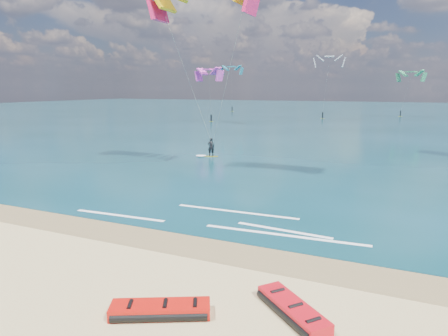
# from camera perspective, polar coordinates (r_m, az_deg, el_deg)

# --- Properties ---
(ground) EXTENTS (320.00, 320.00, 0.00)m
(ground) POSITION_cam_1_polar(r_m,az_deg,el_deg) (52.69, 12.51, 3.78)
(ground) COLOR tan
(ground) RESTS_ON ground
(wet_sand_strip) EXTENTS (320.00, 2.40, 0.01)m
(wet_sand_strip) POSITION_cam_1_polar(r_m,az_deg,el_deg) (18.72, -10.91, -9.72)
(wet_sand_strip) COLOR olive
(wet_sand_strip) RESTS_ON ground
(sea) EXTENTS (320.00, 200.00, 0.04)m
(sea) POSITION_cam_1_polar(r_m,az_deg,el_deg) (115.92, 18.85, 7.43)
(sea) COLOR #0A3237
(sea) RESTS_ON ground
(packed_kite_left) EXTENTS (3.37, 2.45, 0.43)m
(packed_kite_left) POSITION_cam_1_polar(r_m,az_deg,el_deg) (12.85, -9.06, -20.03)
(packed_kite_left) COLOR red
(packed_kite_left) RESTS_ON ground
(packed_kite_mid) EXTENTS (3.02, 2.84, 0.42)m
(packed_kite_mid) POSITION_cam_1_polar(r_m,az_deg,el_deg) (12.89, 9.75, -19.95)
(packed_kite_mid) COLOR red
(packed_kite_mid) RESTS_ON ground
(kitesurfer_main) EXTENTS (10.11, 9.09, 15.72)m
(kitesurfer_main) POSITION_cam_1_polar(r_m,az_deg,el_deg) (34.65, -2.45, 13.58)
(kitesurfer_main) COLOR yellow
(kitesurfer_main) RESTS_ON sea
(shoreline_foam) EXTENTS (15.26, 3.61, 0.01)m
(shoreline_foam) POSITION_cam_1_polar(r_m,az_deg,el_deg) (20.20, 1.08, -7.79)
(shoreline_foam) COLOR white
(shoreline_foam) RESTS_ON ground
(distant_kites) EXTENTS (78.69, 37.38, 13.13)m
(distant_kites) POSITION_cam_1_polar(r_m,az_deg,el_deg) (89.97, 15.44, 10.31)
(distant_kites) COLOR red
(distant_kites) RESTS_ON ground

